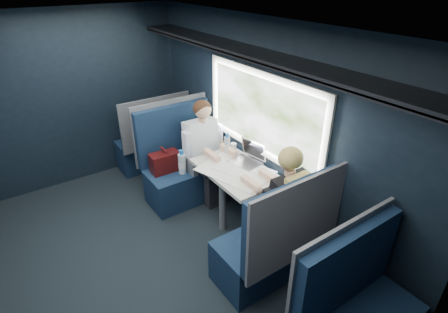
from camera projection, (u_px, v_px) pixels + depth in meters
ground at (153, 259)px, 3.66m from camera, size 2.80×4.20×0.01m
room_shell at (139, 130)px, 2.97m from camera, size 3.00×4.40×2.40m
table at (234, 176)px, 3.86m from camera, size 0.62×1.00×0.74m
seat_bay_near at (182, 167)px, 4.51m from camera, size 1.04×0.62×1.26m
seat_bay_far at (273, 245)px, 3.25m from camera, size 1.04×0.62×1.26m
seat_row_front at (153, 142)px, 5.19m from camera, size 1.04×0.51×1.16m
man at (206, 147)px, 4.37m from camera, size 0.53×0.56×1.32m
woman at (283, 200)px, 3.35m from camera, size 0.53×0.56×1.32m
papers at (235, 171)px, 3.81m from camera, size 0.74×0.89×0.01m
laptop at (249, 156)px, 3.96m from camera, size 0.32×0.38×0.26m
bottle_small at (227, 144)px, 4.14m from camera, size 0.07×0.07×0.25m
cup at (233, 147)px, 4.22m from camera, size 0.07×0.07×0.09m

